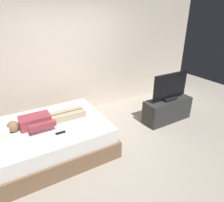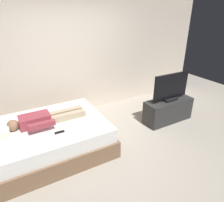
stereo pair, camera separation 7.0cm
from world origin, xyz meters
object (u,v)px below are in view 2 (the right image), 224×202
at_px(tv_stand, 168,110).
at_px(bed, 45,139).
at_px(person, 43,119).
at_px(remote, 60,132).
at_px(tv, 171,88).

bearing_deg(tv_stand, bed, 175.61).
xyz_separation_m(bed, person, (0.03, 0.06, 0.36)).
bearing_deg(person, tv_stand, -5.82).
bearing_deg(remote, bed, 117.77).
xyz_separation_m(remote, tv_stand, (2.43, 0.14, -0.30)).
relative_size(person, tv, 1.43).
xyz_separation_m(tv_stand, tv, (-0.00, -0.00, 0.53)).
distance_m(remote, tv, 2.44).
bearing_deg(person, tv, -5.82).
xyz_separation_m(remote, tv, (2.43, 0.14, 0.24)).
distance_m(person, tv, 2.60).
bearing_deg(tv_stand, person, 174.18).
height_order(remote, tv_stand, remote).
relative_size(bed, tv_stand, 1.91).
distance_m(tv_stand, tv, 0.53).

